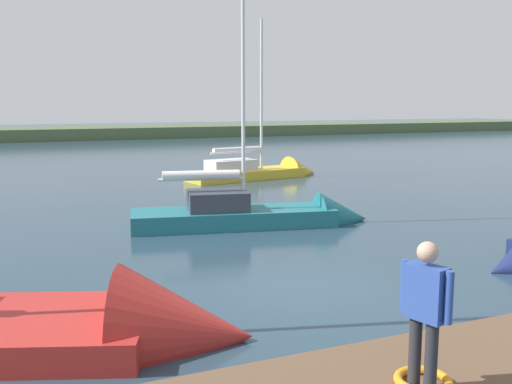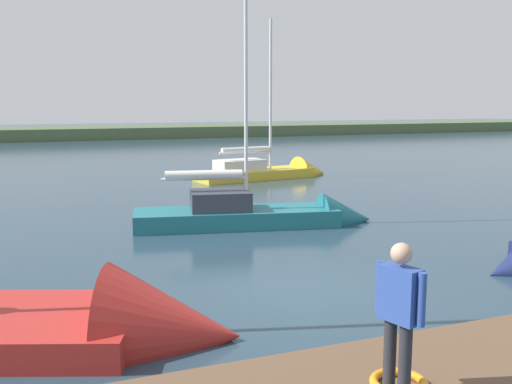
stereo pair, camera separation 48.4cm
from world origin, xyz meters
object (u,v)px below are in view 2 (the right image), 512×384
life_ring_buoy (399,383)px  sailboat_mid_channel (0,329)px  sailboat_far_left (274,174)px  person_on_dock (399,308)px  sailboat_outer_mooring (268,219)px

life_ring_buoy → sailboat_mid_channel: sailboat_mid_channel is taller
life_ring_buoy → sailboat_far_left: size_ratio=0.08×
person_on_dock → sailboat_mid_channel: bearing=-64.7°
sailboat_mid_channel → person_on_dock: 6.51m
person_on_dock → life_ring_buoy: bearing=-150.8°
sailboat_outer_mooring → person_on_dock: sailboat_outer_mooring is taller
sailboat_far_left → person_on_dock: (8.03, 22.27, 1.46)m
sailboat_mid_channel → sailboat_far_left: bearing=75.6°
sailboat_far_left → person_on_dock: bearing=-119.4°
life_ring_buoy → sailboat_far_left: 23.51m
sailboat_far_left → life_ring_buoy: bearing=-119.2°
sailboat_mid_channel → sailboat_outer_mooring: bearing=62.8°
person_on_dock → sailboat_far_left: bearing=-125.9°
sailboat_mid_channel → sailboat_outer_mooring: sailboat_mid_channel is taller
life_ring_buoy → person_on_dock: 0.96m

